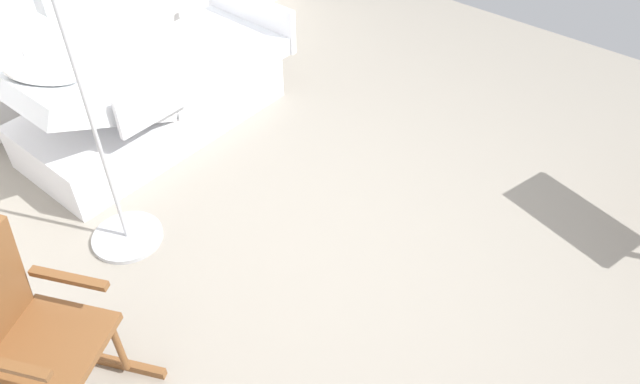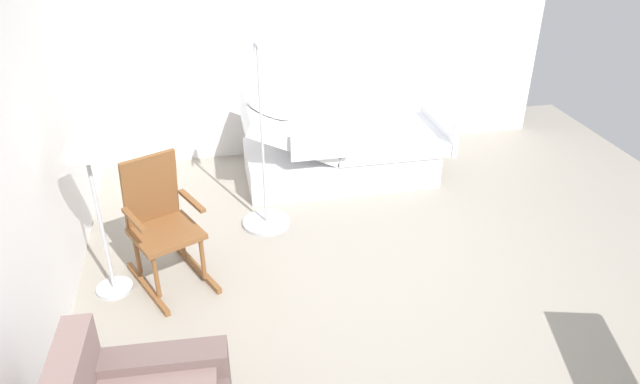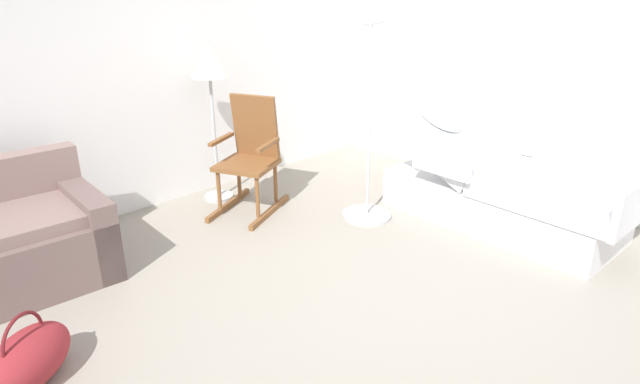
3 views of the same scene
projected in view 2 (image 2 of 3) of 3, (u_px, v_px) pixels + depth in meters
ground_plane at (398, 289)px, 4.65m from camera, size 6.77×6.77×0.00m
back_wall at (11, 168)px, 3.52m from camera, size 5.62×0.10×2.70m
side_wall at (323, 31)px, 6.34m from camera, size 0.10×5.13×2.70m
hospital_bed at (340, 151)px, 6.15m from camera, size 1.05×2.10×1.00m
rocking_chair at (161, 223)px, 4.56m from camera, size 0.89×0.75×1.05m
floor_lamp at (85, 148)px, 4.04m from camera, size 0.34×0.34×1.48m
iv_pole at (265, 200)px, 5.37m from camera, size 0.44×0.44×1.69m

